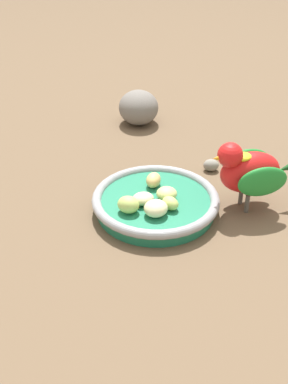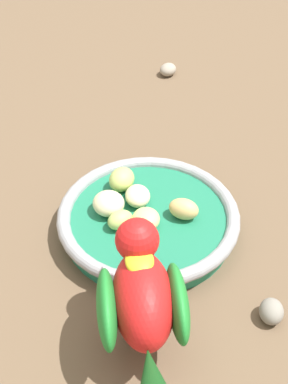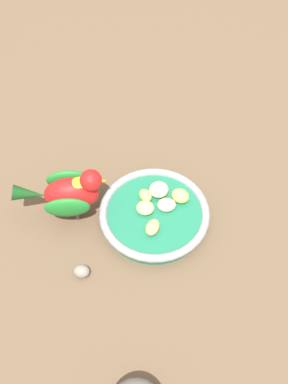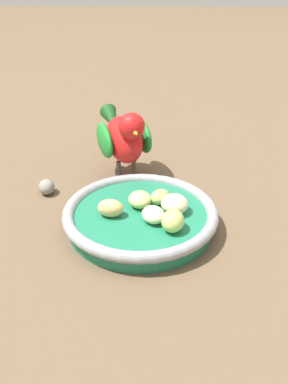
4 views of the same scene
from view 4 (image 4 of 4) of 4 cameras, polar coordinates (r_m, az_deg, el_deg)
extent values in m
plane|color=brown|center=(0.64, -2.98, -3.22)|extent=(4.00, 4.00, 0.00)
cylinder|color=#1E7251|center=(0.61, -0.46, -3.57)|extent=(0.19, 0.19, 0.02)
torus|color=#93969B|center=(0.60, -0.46, -2.62)|extent=(0.20, 0.20, 0.02)
ellipsoid|color=beige|center=(0.58, 1.15, -2.80)|extent=(0.04, 0.04, 0.02)
ellipsoid|color=#B2CC66|center=(0.62, 1.97, -0.46)|extent=(0.04, 0.04, 0.02)
ellipsoid|color=beige|center=(0.60, 3.80, -1.48)|extent=(0.05, 0.05, 0.02)
ellipsoid|color=#B2CC66|center=(0.56, 3.59, -3.60)|extent=(0.04, 0.04, 0.03)
ellipsoid|color=#C6D17A|center=(0.61, -0.52, -0.93)|extent=(0.04, 0.03, 0.02)
ellipsoid|color=tan|center=(0.59, -4.18, -2.00)|extent=(0.03, 0.04, 0.02)
cylinder|color=#59544C|center=(0.73, -1.27, 2.97)|extent=(0.01, 0.01, 0.03)
cylinder|color=#59544C|center=(0.73, -3.16, 2.68)|extent=(0.01, 0.01, 0.03)
ellipsoid|color=red|center=(0.71, -2.39, 6.53)|extent=(0.11, 0.08, 0.07)
ellipsoid|color=#1E7F2D|center=(0.73, -0.23, 7.05)|extent=(0.08, 0.04, 0.05)
ellipsoid|color=#1E7F2D|center=(0.71, -4.91, 6.43)|extent=(0.08, 0.04, 0.05)
cone|color=#144719|center=(0.78, -3.95, 8.84)|extent=(0.07, 0.05, 0.04)
sphere|color=red|center=(0.67, -1.56, 8.15)|extent=(0.05, 0.05, 0.04)
cone|color=orange|center=(0.65, -1.08, 7.34)|extent=(0.02, 0.02, 0.01)
ellipsoid|color=yellow|center=(0.69, -2.04, 8.34)|extent=(0.04, 0.03, 0.01)
ellipsoid|color=gray|center=(0.70, -11.98, 0.62)|extent=(0.03, 0.03, 0.02)
camera|label=1|loc=(0.85, 56.45, 24.95)|focal=45.28mm
camera|label=2|loc=(0.95, -7.05, 35.77)|focal=51.76mm
camera|label=3|loc=(0.77, -75.84, 48.53)|focal=46.58mm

